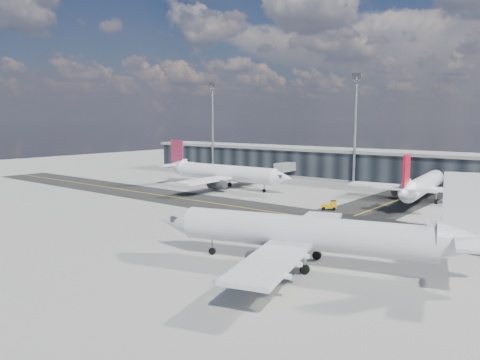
{
  "coord_description": "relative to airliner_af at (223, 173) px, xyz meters",
  "views": [
    {
      "loc": [
        53.23,
        -66.2,
        17.08
      ],
      "look_at": [
        -4.96,
        6.24,
        5.0
      ],
      "focal_mm": 35.0,
      "sensor_mm": 36.0,
      "label": 1
    }
  ],
  "objects": [
    {
      "name": "floodlight_masts",
      "position": [
        22.52,
        26.5,
        11.77
      ],
      "size": [
        102.5,
        0.7,
        28.9
      ],
      "color": "gray",
      "rests_on": "ground"
    },
    {
      "name": "airliner_af",
      "position": [
        0.0,
        0.0,
        0.0
      ],
      "size": [
        39.11,
        33.29,
        11.6
      ],
      "rotation": [
        0.0,
        0.0,
        -1.54
      ],
      "color": "white",
      "rests_on": "ground"
    },
    {
      "name": "ground",
      "position": [
        22.52,
        -21.5,
        -3.83
      ],
      "size": [
        300.0,
        300.0,
        0.0
      ],
      "primitive_type": "plane",
      "color": "gray",
      "rests_on": "ground"
    },
    {
      "name": "airliner_redtail",
      "position": [
        45.46,
        10.21,
        -0.24
      ],
      "size": [
        31.4,
        36.75,
        10.88
      ],
      "rotation": [
        0.0,
        0.0,
        0.11
      ],
      "color": "white",
      "rests_on": "ground"
    },
    {
      "name": "taxiway_lanes",
      "position": [
        26.44,
        -10.77,
        -3.82
      ],
      "size": [
        180.0,
        63.0,
        0.03
      ],
      "color": "black",
      "rests_on": "ground"
    },
    {
      "name": "baggage_tug",
      "position": [
        34.46,
        -8.95,
        -2.93
      ],
      "size": [
        3.17,
        2.62,
        1.81
      ],
      "rotation": [
        0.0,
        0.0,
        -1.04
      ],
      "color": "#F09F0C",
      "rests_on": "ground"
    },
    {
      "name": "service_van",
      "position": [
        37.95,
        22.5,
        -3.17
      ],
      "size": [
        2.8,
        4.99,
        1.32
      ],
      "primitive_type": "imported",
      "rotation": [
        0.0,
        0.0,
        0.13
      ],
      "color": "white",
      "rests_on": "ground"
    },
    {
      "name": "terminal_concourse",
      "position": [
        22.57,
        33.43,
        0.26
      ],
      "size": [
        152.0,
        19.8,
        8.8
      ],
      "color": "black",
      "rests_on": "ground"
    },
    {
      "name": "airliner_near",
      "position": [
        48.75,
        -41.38,
        0.04
      ],
      "size": [
        38.95,
        33.56,
        11.74
      ],
      "rotation": [
        0.0,
        0.0,
        1.86
      ],
      "color": "silver",
      "rests_on": "ground"
    }
  ]
}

